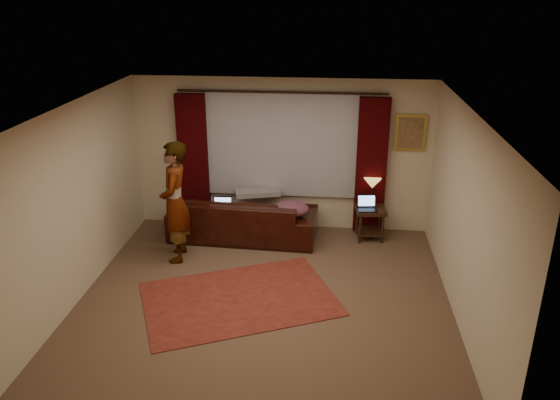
% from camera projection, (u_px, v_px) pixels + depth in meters
% --- Properties ---
extents(floor, '(5.00, 5.00, 0.01)m').
position_uv_depth(floor, '(264.00, 301.00, 7.39)').
color(floor, brown).
rests_on(floor, ground).
extents(ceiling, '(5.00, 5.00, 0.02)m').
position_uv_depth(ceiling, '(262.00, 111.00, 6.43)').
color(ceiling, silver).
rests_on(ceiling, ground).
extents(wall_back, '(5.00, 0.02, 2.60)m').
position_uv_depth(wall_back, '(282.00, 155.00, 9.22)').
color(wall_back, beige).
rests_on(wall_back, ground).
extents(wall_front, '(5.00, 0.02, 2.60)m').
position_uv_depth(wall_front, '(225.00, 328.00, 4.60)').
color(wall_front, beige).
rests_on(wall_front, ground).
extents(wall_left, '(0.02, 5.00, 2.60)m').
position_uv_depth(wall_left, '(74.00, 205.00, 7.14)').
color(wall_left, beige).
rests_on(wall_left, ground).
extents(wall_right, '(0.02, 5.00, 2.60)m').
position_uv_depth(wall_right, '(465.00, 221.00, 6.68)').
color(wall_right, beige).
rests_on(wall_right, ground).
extents(sheer_curtain, '(2.50, 0.05, 1.80)m').
position_uv_depth(sheer_curtain, '(281.00, 145.00, 9.09)').
color(sheer_curtain, '#A7A7AF').
rests_on(sheer_curtain, wall_back).
extents(drape_left, '(0.50, 0.14, 2.30)m').
position_uv_depth(drape_left, '(194.00, 161.00, 9.30)').
color(drape_left, black).
rests_on(drape_left, floor).
extents(drape_right, '(0.50, 0.14, 2.30)m').
position_uv_depth(drape_right, '(371.00, 167.00, 9.02)').
color(drape_right, black).
rests_on(drape_right, floor).
extents(curtain_rod, '(0.04, 0.04, 3.40)m').
position_uv_depth(curtain_rod, '(281.00, 92.00, 8.72)').
color(curtain_rod, black).
rests_on(curtain_rod, wall_back).
extents(picture_frame, '(0.50, 0.04, 0.60)m').
position_uv_depth(picture_frame, '(410.00, 133.00, 8.83)').
color(picture_frame, '#B0933C').
rests_on(picture_frame, wall_back).
extents(sofa, '(2.48, 1.16, 0.98)m').
position_uv_depth(sofa, '(243.00, 210.00, 9.07)').
color(sofa, black).
rests_on(sofa, floor).
extents(throw_blanket, '(0.81, 0.50, 0.09)m').
position_uv_depth(throw_blanket, '(257.00, 178.00, 9.11)').
color(throw_blanket, gray).
rests_on(throw_blanket, sofa).
extents(clothing_pile, '(0.60, 0.48, 0.24)m').
position_uv_depth(clothing_pile, '(291.00, 209.00, 8.79)').
color(clothing_pile, brown).
rests_on(clothing_pile, sofa).
extents(laptop_sofa, '(0.33, 0.36, 0.23)m').
position_uv_depth(laptop_sofa, '(222.00, 206.00, 8.94)').
color(laptop_sofa, black).
rests_on(laptop_sofa, sofa).
extents(area_rug, '(3.00, 2.57, 0.01)m').
position_uv_depth(area_rug, '(239.00, 299.00, 7.43)').
color(area_rug, maroon).
rests_on(area_rug, floor).
extents(end_table, '(0.52, 0.52, 0.55)m').
position_uv_depth(end_table, '(370.00, 223.00, 9.11)').
color(end_table, black).
rests_on(end_table, floor).
extents(tiffany_lamp, '(0.37, 0.37, 0.46)m').
position_uv_depth(tiffany_lamp, '(372.00, 191.00, 9.07)').
color(tiffany_lamp, olive).
rests_on(tiffany_lamp, end_table).
extents(laptop_table, '(0.35, 0.37, 0.23)m').
position_uv_depth(laptop_table, '(368.00, 204.00, 8.87)').
color(laptop_table, black).
rests_on(laptop_table, end_table).
extents(person, '(0.62, 0.62, 1.87)m').
position_uv_depth(person, '(175.00, 202.00, 8.20)').
color(person, gray).
rests_on(person, floor).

